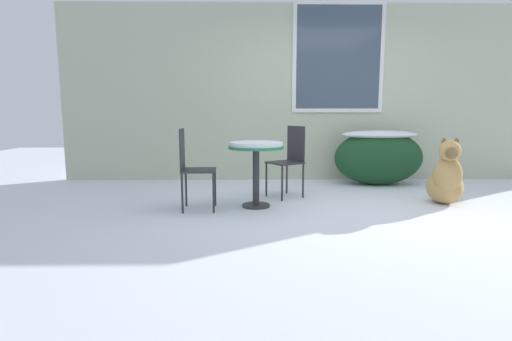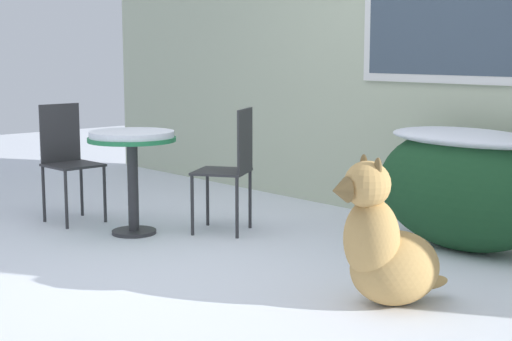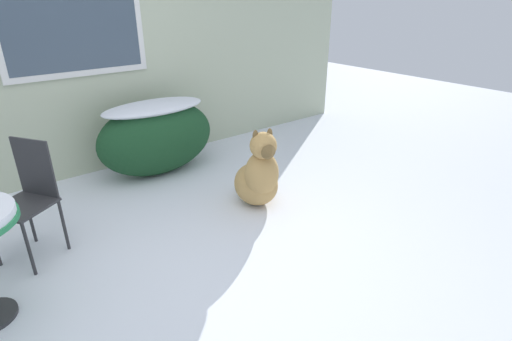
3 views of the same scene
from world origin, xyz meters
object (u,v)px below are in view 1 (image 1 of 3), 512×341
at_px(patio_chair_near_table, 289,158).
at_px(dog, 446,180).
at_px(patio_table, 256,154).
at_px(patio_chair_far_side, 192,165).

distance_m(patio_chair_near_table, dog, 1.85).
xyz_separation_m(patio_table, dog, (2.21, 0.08, -0.32)).
relative_size(patio_chair_far_side, dog, 1.14).
relative_size(patio_table, patio_chair_far_side, 0.82).
relative_size(patio_chair_near_table, dog, 1.14).
bearing_deg(patio_chair_far_side, patio_chair_near_table, -61.10).
bearing_deg(dog, patio_chair_far_side, -158.14).
xyz_separation_m(patio_chair_near_table, dog, (1.78, -0.47, -0.20)).
bearing_deg(patio_table, patio_chair_far_side, -169.68).
bearing_deg(patio_chair_far_side, patio_table, -81.71).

